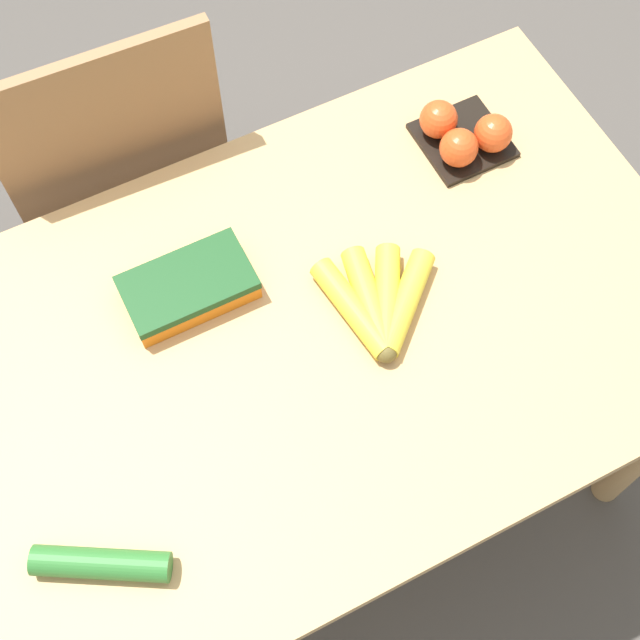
{
  "coord_description": "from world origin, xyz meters",
  "views": [
    {
      "loc": [
        -0.27,
        -0.54,
        1.98
      ],
      "look_at": [
        0.0,
        0.0,
        0.77
      ],
      "focal_mm": 50.0,
      "sensor_mm": 36.0,
      "label": 1
    }
  ],
  "objects_px": {
    "chair": "(123,186)",
    "cucumber_near": "(101,564)",
    "carrot_bag": "(188,286)",
    "banana_bunch": "(379,304)",
    "tomato_pack": "(463,135)"
  },
  "relations": [
    {
      "from": "banana_bunch",
      "to": "carrot_bag",
      "type": "height_order",
      "value": "carrot_bag"
    },
    {
      "from": "chair",
      "to": "carrot_bag",
      "type": "xyz_separation_m",
      "value": [
        -0.0,
        -0.42,
        0.27
      ]
    },
    {
      "from": "chair",
      "to": "cucumber_near",
      "type": "xyz_separation_m",
      "value": [
        -0.27,
        -0.76,
        0.26
      ]
    },
    {
      "from": "carrot_bag",
      "to": "cucumber_near",
      "type": "bearing_deg",
      "value": -128.87
    },
    {
      "from": "chair",
      "to": "tomato_pack",
      "type": "xyz_separation_m",
      "value": [
        0.53,
        -0.37,
        0.27
      ]
    },
    {
      "from": "carrot_bag",
      "to": "cucumber_near",
      "type": "height_order",
      "value": "carrot_bag"
    },
    {
      "from": "banana_bunch",
      "to": "cucumber_near",
      "type": "relative_size",
      "value": 1.09
    },
    {
      "from": "chair",
      "to": "banana_bunch",
      "type": "bearing_deg",
      "value": 115.47
    },
    {
      "from": "banana_bunch",
      "to": "carrot_bag",
      "type": "relative_size",
      "value": 0.99
    },
    {
      "from": "tomato_pack",
      "to": "carrot_bag",
      "type": "relative_size",
      "value": 0.72
    },
    {
      "from": "chair",
      "to": "carrot_bag",
      "type": "distance_m",
      "value": 0.5
    },
    {
      "from": "banana_bunch",
      "to": "cucumber_near",
      "type": "xyz_separation_m",
      "value": [
        -0.52,
        -0.18,
        0.0
      ]
    },
    {
      "from": "carrot_bag",
      "to": "cucumber_near",
      "type": "relative_size",
      "value": 1.1
    },
    {
      "from": "banana_bunch",
      "to": "chair",
      "type": "bearing_deg",
      "value": 113.45
    },
    {
      "from": "carrot_bag",
      "to": "chair",
      "type": "bearing_deg",
      "value": 89.99
    }
  ]
}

